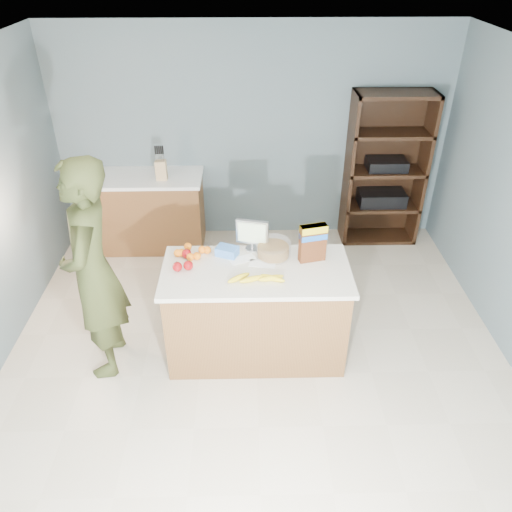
{
  "coord_description": "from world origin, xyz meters",
  "views": [
    {
      "loc": [
        -0.08,
        -3.07,
        3.22
      ],
      "look_at": [
        0.0,
        0.35,
        1.0
      ],
      "focal_mm": 35.0,
      "sensor_mm": 36.0,
      "label": 1
    }
  ],
  "objects_px": {
    "cereal_box": "(313,240)",
    "counter_peninsula": "(256,315)",
    "person": "(93,272)",
    "shelving_unit": "(384,172)",
    "tv": "(252,233)"
  },
  "relations": [
    {
      "from": "shelving_unit",
      "to": "person",
      "type": "height_order",
      "value": "person"
    },
    {
      "from": "shelving_unit",
      "to": "cereal_box",
      "type": "bearing_deg",
      "value": -119.41
    },
    {
      "from": "shelving_unit",
      "to": "cereal_box",
      "type": "xyz_separation_m",
      "value": [
        -1.08,
        -1.91,
        0.23
      ]
    },
    {
      "from": "person",
      "to": "tv",
      "type": "distance_m",
      "value": 1.34
    },
    {
      "from": "person",
      "to": "cereal_box",
      "type": "relative_size",
      "value": 5.79
    },
    {
      "from": "counter_peninsula",
      "to": "cereal_box",
      "type": "distance_m",
      "value": 0.84
    },
    {
      "from": "cereal_box",
      "to": "shelving_unit",
      "type": "bearing_deg",
      "value": 60.59
    },
    {
      "from": "cereal_box",
      "to": "counter_peninsula",
      "type": "bearing_deg",
      "value": -163.96
    },
    {
      "from": "tv",
      "to": "cereal_box",
      "type": "height_order",
      "value": "cereal_box"
    },
    {
      "from": "tv",
      "to": "person",
      "type": "bearing_deg",
      "value": -161.91
    },
    {
      "from": "person",
      "to": "cereal_box",
      "type": "xyz_separation_m",
      "value": [
        1.77,
        0.23,
        0.13
      ]
    },
    {
      "from": "tv",
      "to": "cereal_box",
      "type": "xyz_separation_m",
      "value": [
        0.5,
        -0.18,
        0.03
      ]
    },
    {
      "from": "shelving_unit",
      "to": "tv",
      "type": "height_order",
      "value": "shelving_unit"
    },
    {
      "from": "person",
      "to": "tv",
      "type": "relative_size",
      "value": 6.82
    },
    {
      "from": "person",
      "to": "cereal_box",
      "type": "distance_m",
      "value": 1.79
    }
  ]
}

